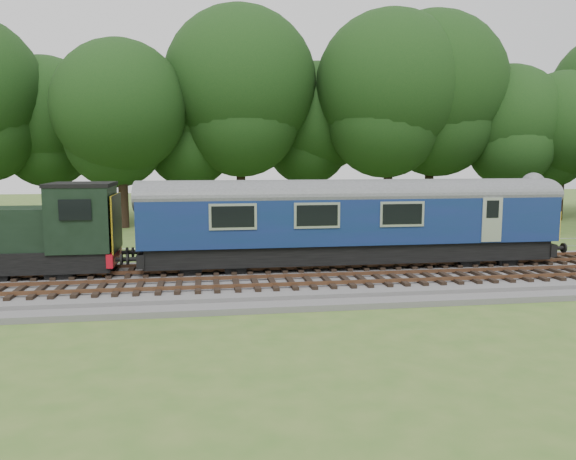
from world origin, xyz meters
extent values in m
plane|color=#3F6425|center=(0.00, 0.00, 0.00)|extent=(120.00, 120.00, 0.00)
cube|color=#4C4C4F|center=(0.00, 0.00, 0.17)|extent=(70.00, 7.00, 0.35)
cube|color=brown|center=(0.00, 0.68, 0.49)|extent=(66.50, 0.07, 0.14)
cube|color=brown|center=(0.00, 2.12, 0.49)|extent=(66.50, 0.07, 0.14)
cube|color=brown|center=(0.00, -2.32, 0.49)|extent=(66.50, 0.07, 0.14)
cube|color=brown|center=(0.00, -0.88, 0.49)|extent=(66.50, 0.07, 0.14)
cube|color=black|center=(2.40, 1.40, 1.06)|extent=(17.46, 2.52, 0.85)
cube|color=#0D2749|center=(2.40, 1.40, 2.48)|extent=(18.00, 2.80, 2.05)
cube|color=gold|center=(11.42, 1.40, 2.11)|extent=(0.06, 2.74, 1.30)
cube|color=black|center=(8.40, 1.40, 0.86)|extent=(2.60, 2.00, 0.55)
cube|color=black|center=(-3.60, 1.40, 0.86)|extent=(2.60, 2.00, 0.55)
cube|color=black|center=(-12.00, 1.40, 1.01)|extent=(8.73, 2.39, 0.85)
cube|color=black|center=(-8.80, 1.40, 2.66)|extent=(2.40, 2.55, 2.60)
cube|color=#A00C19|center=(-7.62, 1.40, 1.06)|extent=(0.25, 2.60, 0.55)
cube|color=gold|center=(-7.48, 1.40, 2.46)|extent=(0.06, 2.55, 2.30)
imported|color=#EB5B0C|center=(-8.16, 0.78, 1.31)|extent=(0.81, 0.67, 1.91)
cube|color=#18351E|center=(16.86, 12.93, 1.39)|extent=(3.45, 3.45, 2.79)
cube|color=black|center=(16.86, 12.93, 2.90)|extent=(3.79, 3.79, 0.22)
camera|label=1|loc=(-3.95, -22.18, 5.12)|focal=35.00mm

